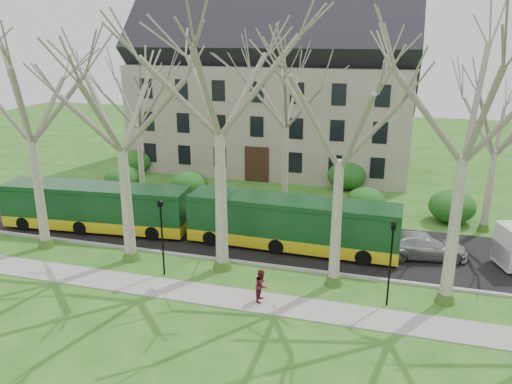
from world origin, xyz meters
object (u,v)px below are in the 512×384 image
bus_follow (292,223)px  pedestrian_b (262,285)px  bus_lead (96,207)px  sedan (423,246)px

bus_follow → pedestrian_b: size_ratio=7.82×
bus_follow → bus_lead: bearing=-176.3°
sedan → pedestrian_b: pedestrian_b is taller
bus_lead → sedan: bus_lead is taller
sedan → pedestrian_b: size_ratio=3.04×
bus_follow → sedan: bus_follow is taller
bus_lead → bus_follow: size_ratio=0.98×
bus_follow → pedestrian_b: (-0.09, -6.77, -0.79)m
bus_follow → pedestrian_b: bearing=-89.3°
sedan → pedestrian_b: bearing=124.4°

